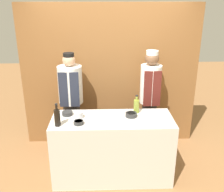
{
  "coord_description": "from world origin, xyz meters",
  "views": [
    {
      "loc": [
        -0.12,
        -3.2,
        2.48
      ],
      "look_at": [
        0.0,
        0.13,
        1.21
      ],
      "focal_mm": 42.0,
      "sensor_mm": 36.0,
      "label": 1
    }
  ],
  "objects_px": {
    "sauce_bowl_green": "(79,122)",
    "cutting_board": "(104,119)",
    "chef_left": "(71,101)",
    "bottle_oil": "(136,106)",
    "chef_right": "(150,98)",
    "sauce_bowl_white": "(131,115)",
    "sauce_bowl_purple": "(67,113)",
    "bottle_soy": "(57,117)",
    "cup_steel": "(80,115)"
  },
  "relations": [
    {
      "from": "cutting_board",
      "to": "bottle_oil",
      "type": "distance_m",
      "value": 0.51
    },
    {
      "from": "sauce_bowl_purple",
      "to": "bottle_oil",
      "type": "distance_m",
      "value": 0.97
    },
    {
      "from": "sauce_bowl_purple",
      "to": "chef_left",
      "type": "relative_size",
      "value": 0.09
    },
    {
      "from": "sauce_bowl_purple",
      "to": "sauce_bowl_white",
      "type": "distance_m",
      "value": 0.89
    },
    {
      "from": "bottle_oil",
      "to": "sauce_bowl_purple",
      "type": "bearing_deg",
      "value": -177.04
    },
    {
      "from": "bottle_oil",
      "to": "chef_right",
      "type": "xyz_separation_m",
      "value": [
        0.29,
        0.52,
        -0.09
      ]
    },
    {
      "from": "sauce_bowl_purple",
      "to": "bottle_soy",
      "type": "xyz_separation_m",
      "value": [
        -0.08,
        -0.32,
        0.09
      ]
    },
    {
      "from": "bottle_oil",
      "to": "cup_steel",
      "type": "xyz_separation_m",
      "value": [
        -0.79,
        -0.14,
        -0.06
      ]
    },
    {
      "from": "sauce_bowl_green",
      "to": "cutting_board",
      "type": "relative_size",
      "value": 0.35
    },
    {
      "from": "sauce_bowl_green",
      "to": "bottle_oil",
      "type": "height_order",
      "value": "bottle_oil"
    },
    {
      "from": "sauce_bowl_white",
      "to": "cutting_board",
      "type": "distance_m",
      "value": 0.38
    },
    {
      "from": "sauce_bowl_green",
      "to": "bottle_oil",
      "type": "relative_size",
      "value": 0.49
    },
    {
      "from": "sauce_bowl_green",
      "to": "bottle_soy",
      "type": "height_order",
      "value": "bottle_soy"
    },
    {
      "from": "sauce_bowl_purple",
      "to": "cup_steel",
      "type": "distance_m",
      "value": 0.2
    },
    {
      "from": "chef_right",
      "to": "bottle_soy",
      "type": "bearing_deg",
      "value": -146.4
    },
    {
      "from": "sauce_bowl_white",
      "to": "cutting_board",
      "type": "xyz_separation_m",
      "value": [
        -0.37,
        -0.08,
        -0.02
      ]
    },
    {
      "from": "cutting_board",
      "to": "bottle_oil",
      "type": "bearing_deg",
      "value": 25.52
    },
    {
      "from": "cutting_board",
      "to": "sauce_bowl_green",
      "type": "bearing_deg",
      "value": -160.24
    },
    {
      "from": "cup_steel",
      "to": "bottle_oil",
      "type": "bearing_deg",
      "value": 10.3
    },
    {
      "from": "sauce_bowl_white",
      "to": "cutting_board",
      "type": "bearing_deg",
      "value": -167.24
    },
    {
      "from": "sauce_bowl_purple",
      "to": "bottle_oil",
      "type": "bearing_deg",
      "value": 2.96
    },
    {
      "from": "bottle_soy",
      "to": "sauce_bowl_purple",
      "type": "bearing_deg",
      "value": 75.1
    },
    {
      "from": "sauce_bowl_green",
      "to": "cup_steel",
      "type": "height_order",
      "value": "cup_steel"
    },
    {
      "from": "cutting_board",
      "to": "bottle_oil",
      "type": "xyz_separation_m",
      "value": [
        0.46,
        0.22,
        0.09
      ]
    },
    {
      "from": "bottle_oil",
      "to": "chef_right",
      "type": "relative_size",
      "value": 0.15
    },
    {
      "from": "sauce_bowl_green",
      "to": "chef_left",
      "type": "bearing_deg",
      "value": 102.61
    },
    {
      "from": "chef_left",
      "to": "chef_right",
      "type": "relative_size",
      "value": 0.98
    },
    {
      "from": "sauce_bowl_white",
      "to": "sauce_bowl_green",
      "type": "relative_size",
      "value": 1.24
    },
    {
      "from": "cutting_board",
      "to": "sauce_bowl_purple",
      "type": "bearing_deg",
      "value": 161.94
    },
    {
      "from": "sauce_bowl_purple",
      "to": "chef_right",
      "type": "height_order",
      "value": "chef_right"
    },
    {
      "from": "bottle_soy",
      "to": "bottle_oil",
      "type": "bearing_deg",
      "value": 19.21
    },
    {
      "from": "bottle_soy",
      "to": "chef_right",
      "type": "xyz_separation_m",
      "value": [
        1.34,
        0.89,
        -0.11
      ]
    },
    {
      "from": "bottle_soy",
      "to": "sauce_bowl_white",
      "type": "bearing_deg",
      "value": 13.56
    },
    {
      "from": "chef_right",
      "to": "cutting_board",
      "type": "bearing_deg",
      "value": -135.05
    },
    {
      "from": "sauce_bowl_green",
      "to": "cutting_board",
      "type": "height_order",
      "value": "sauce_bowl_green"
    },
    {
      "from": "sauce_bowl_white",
      "to": "sauce_bowl_green",
      "type": "xyz_separation_m",
      "value": [
        -0.7,
        -0.2,
        -0.0
      ]
    },
    {
      "from": "sauce_bowl_white",
      "to": "sauce_bowl_green",
      "type": "distance_m",
      "value": 0.73
    },
    {
      "from": "cutting_board",
      "to": "cup_steel",
      "type": "xyz_separation_m",
      "value": [
        -0.34,
        0.07,
        0.03
      ]
    },
    {
      "from": "cup_steel",
      "to": "chef_right",
      "type": "height_order",
      "value": "chef_right"
    },
    {
      "from": "sauce_bowl_purple",
      "to": "chef_right",
      "type": "bearing_deg",
      "value": 24.53
    },
    {
      "from": "chef_left",
      "to": "chef_right",
      "type": "xyz_separation_m",
      "value": [
        1.27,
        0.0,
        0.03
      ]
    },
    {
      "from": "sauce_bowl_purple",
      "to": "sauce_bowl_white",
      "type": "height_order",
      "value": "sauce_bowl_white"
    },
    {
      "from": "bottle_soy",
      "to": "cutting_board",
      "type": "bearing_deg",
      "value": 14.05
    },
    {
      "from": "cutting_board",
      "to": "bottle_oil",
      "type": "relative_size",
      "value": 1.39
    },
    {
      "from": "cup_steel",
      "to": "sauce_bowl_white",
      "type": "bearing_deg",
      "value": 0.81
    },
    {
      "from": "bottle_soy",
      "to": "bottle_oil",
      "type": "xyz_separation_m",
      "value": [
        1.05,
        0.37,
        -0.02
      ]
    },
    {
      "from": "sauce_bowl_green",
      "to": "chef_left",
      "type": "distance_m",
      "value": 0.88
    },
    {
      "from": "sauce_bowl_purple",
      "to": "chef_left",
      "type": "xyz_separation_m",
      "value": [
        -0.01,
        0.57,
        -0.05
      ]
    },
    {
      "from": "sauce_bowl_green",
      "to": "bottle_oil",
      "type": "bearing_deg",
      "value": 23.15
    },
    {
      "from": "bottle_soy",
      "to": "bottle_oil",
      "type": "height_order",
      "value": "bottle_soy"
    }
  ]
}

